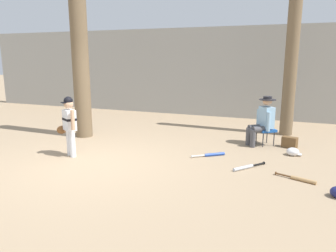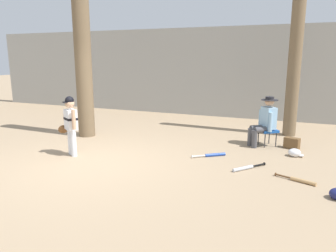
{
  "view_description": "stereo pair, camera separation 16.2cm",
  "coord_description": "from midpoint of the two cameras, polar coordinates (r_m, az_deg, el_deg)",
  "views": [
    {
      "loc": [
        3.62,
        -5.18,
        2.11
      ],
      "look_at": [
        1.35,
        0.74,
        0.75
      ],
      "focal_mm": 34.21,
      "sensor_mm": 36.0,
      "label": 1
    },
    {
      "loc": [
        3.77,
        -5.12,
        2.11
      ],
      "look_at": [
        1.35,
        0.74,
        0.75
      ],
      "focal_mm": 34.21,
      "sensor_mm": 36.0,
      "label": 2
    }
  ],
  "objects": [
    {
      "name": "ground_plane",
      "position": [
        6.68,
        -14.0,
        -6.68
      ],
      "size": [
        60.0,
        60.0,
        0.0
      ],
      "primitive_type": "plane",
      "color": "#9E8466"
    },
    {
      "name": "concrete_back_wall",
      "position": [
        12.09,
        3.23,
        9.59
      ],
      "size": [
        18.0,
        0.36,
        3.16
      ],
      "primitive_type": "cube",
      "color": "#9E9E99",
      "rests_on": "ground"
    },
    {
      "name": "tree_near_player",
      "position": [
        8.84,
        -15.86,
        11.24
      ],
      "size": [
        0.64,
        0.64,
        4.72
      ],
      "color": "brown",
      "rests_on": "ground"
    },
    {
      "name": "tree_behind_spectator",
      "position": [
        9.29,
        20.9,
        14.42
      ],
      "size": [
        0.49,
        0.49,
        5.72
      ],
      "color": "brown",
      "rests_on": "ground"
    },
    {
      "name": "young_ballplayer",
      "position": [
        7.2,
        -17.85,
        0.59
      ],
      "size": [
        0.61,
        0.36,
        1.31
      ],
      "color": "white",
      "rests_on": "ground"
    },
    {
      "name": "folding_stool",
      "position": [
        8.14,
        16.44,
        -0.77
      ],
      "size": [
        0.56,
        0.56,
        0.41
      ],
      "color": "#194C9E",
      "rests_on": "ground"
    },
    {
      "name": "seated_spectator",
      "position": [
        8.03,
        15.96,
        1.1
      ],
      "size": [
        0.65,
        0.6,
        1.2
      ],
      "color": "#47474C",
      "rests_on": "ground"
    },
    {
      "name": "handbag_beside_stool",
      "position": [
        8.14,
        20.31,
        -2.74
      ],
      "size": [
        0.38,
        0.28,
        0.26
      ],
      "primitive_type": "cube",
      "rotation": [
        0.0,
        0.0,
        -0.34
      ],
      "color": "brown",
      "rests_on": "ground"
    },
    {
      "name": "bat_wood_tan",
      "position": [
        6.08,
        21.76,
        -8.78
      ],
      "size": [
        0.69,
        0.31,
        0.07
      ],
      "color": "tan",
      "rests_on": "ground"
    },
    {
      "name": "bat_blue_youth",
      "position": [
        7.07,
        7.2,
        -5.08
      ],
      "size": [
        0.65,
        0.52,
        0.07
      ],
      "color": "#2347AD",
      "rests_on": "ground"
    },
    {
      "name": "bat_aluminum_silver",
      "position": [
        6.39,
        12.95,
        -7.17
      ],
      "size": [
        0.55,
        0.67,
        0.07
      ],
      "color": "#B7BCC6",
      "rests_on": "ground"
    },
    {
      "name": "batting_helmet_white",
      "position": [
        7.54,
        20.79,
        -4.33
      ],
      "size": [
        0.32,
        0.25,
        0.19
      ],
      "color": "silver",
      "rests_on": "ground"
    }
  ]
}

